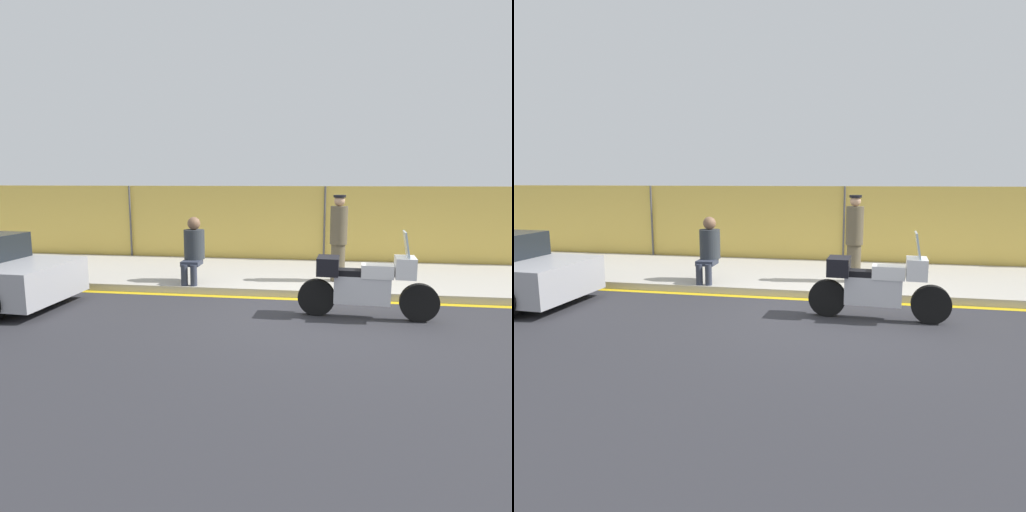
# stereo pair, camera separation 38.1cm
# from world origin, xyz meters

# --- Properties ---
(ground_plane) EXTENTS (120.00, 120.00, 0.00)m
(ground_plane) POSITION_xyz_m (0.00, 0.00, 0.00)
(ground_plane) COLOR #2D2D33
(sidewalk) EXTENTS (40.34, 3.51, 0.15)m
(sidewalk) POSITION_xyz_m (0.00, 2.89, 0.07)
(sidewalk) COLOR #ADA89E
(sidewalk) RESTS_ON ground_plane
(curb_paint_stripe) EXTENTS (40.34, 0.18, 0.01)m
(curb_paint_stripe) POSITION_xyz_m (0.00, 1.05, 0.00)
(curb_paint_stripe) COLOR gold
(curb_paint_stripe) RESTS_ON ground_plane
(storefront_fence) EXTENTS (38.33, 0.17, 2.13)m
(storefront_fence) POSITION_xyz_m (0.00, 4.73, 1.06)
(storefront_fence) COLOR gold
(storefront_fence) RESTS_ON ground_plane
(motorcycle) EXTENTS (2.31, 0.60, 1.48)m
(motorcycle) POSITION_xyz_m (0.68, 0.00, 0.60)
(motorcycle) COLOR black
(motorcycle) RESTS_ON ground_plane
(officer_standing) EXTENTS (0.36, 0.36, 1.83)m
(officer_standing) POSITION_xyz_m (0.29, 2.16, 1.09)
(officer_standing) COLOR brown
(officer_standing) RESTS_ON sidewalk
(person_seated_on_curb) EXTENTS (0.44, 0.73, 1.38)m
(person_seated_on_curb) POSITION_xyz_m (-2.74, 1.62, 0.91)
(person_seated_on_curb) COLOR #2D3342
(person_seated_on_curb) RESTS_ON sidewalk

